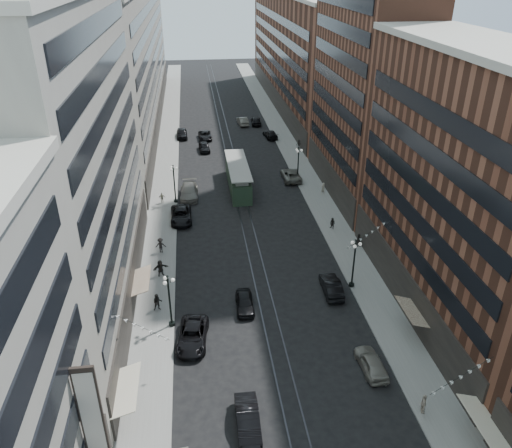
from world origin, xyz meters
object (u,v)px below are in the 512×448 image
lamppost_se_far (354,262)px  car_extra_1 (205,136)px  lamppost_sw_mid (174,182)px  pedestrian_extra_0 (332,223)px  lamppost_se_mid (298,163)px  pedestrian_4 (424,404)px  car_extra_2 (245,303)px  pedestrian_extra_1 (161,245)px  car_extra_0 (256,121)px  pedestrian_5 (160,268)px  car_13 (204,147)px  car_9 (182,133)px  car_7 (181,215)px  car_2 (193,336)px  pedestrian_2 (158,302)px  pedestrian_6 (162,198)px  pedestrian_8 (323,188)px  car_12 (270,134)px  car_14 (243,121)px  streetcar (238,177)px  car_10 (331,286)px  pedestrian_7 (358,240)px  car_4 (371,363)px  lamppost_sw_far (169,299)px  pedestrian_9 (299,144)px  car_5 (248,420)px  car_11 (291,175)px  car_8 (189,191)px

lamppost_se_far → car_extra_1: size_ratio=1.09×
lamppost_sw_mid → pedestrian_extra_0: 22.43m
lamppost_se_mid → pedestrian_4: (0.39, -44.58, -2.10)m
car_extra_2 → pedestrian_extra_1: 14.40m
car_extra_0 → car_extra_1: 13.65m
pedestrian_extra_0 → lamppost_sw_mid: bearing=-157.9°
pedestrian_4 → pedestrian_5: size_ratio=0.92×
pedestrian_4 → car_13: bearing=34.0°
car_9 → pedestrian_extra_0: car_9 is taller
lamppost_sw_mid → car_7: 6.11m
pedestrian_4 → car_extra_1: 68.80m
car_2 → pedestrian_2: (-3.25, 4.96, 0.28)m
pedestrian_5 → pedestrian_6: size_ratio=1.18×
pedestrian_8 → lamppost_se_mid: bearing=-82.1°
pedestrian_extra_0 → pedestrian_4: bearing=-41.4°
lamppost_sw_mid → car_12: bearing=56.9°
car_9 → car_extra_0: car_9 is taller
car_extra_1 → pedestrian_extra_0: 41.08m
car_2 → car_9: (-1.09, 58.67, 0.09)m
car_14 → streetcar: bearing=77.5°
car_10 → pedestrian_7: 10.17m
car_4 → lamppost_sw_far: bearing=-27.4°
car_7 → pedestrian_9: (20.85, 25.45, 0.16)m
lamppost_se_far → car_extra_0: lamppost_se_far is taller
lamppost_sw_far → car_10: 16.53m
car_extra_2 → car_9: bearing=98.0°
car_5 → car_14: size_ratio=0.95×
pedestrian_extra_0 → car_14: bearing=148.1°
lamppost_sw_mid → car_2: bearing=-86.3°
pedestrian_2 → pedestrian_4: 25.18m
car_12 → pedestrian_6: bearing=47.6°
car_extra_2 → car_2: bearing=-138.6°
lamppost_se_mid → pedestrian_8: (2.70, -4.99, -2.07)m
pedestrian_2 → pedestrian_extra_0: bearing=24.2°
car_5 → pedestrian_8: size_ratio=2.70×
lamppost_sw_far → car_11: (17.60, 33.13, -2.30)m
car_extra_0 → car_10: bearing=93.1°
car_extra_2 → car_5: bearing=-93.8°
car_5 → car_9: car_9 is taller
car_8 → pedestrian_5: 20.42m
car_10 → pedestrian_6: (-17.88, 23.58, 0.14)m
lamppost_sw_mid → pedestrian_9: size_ratio=3.41×
car_14 → lamppost_se_far: bearing=89.7°
car_2 → pedestrian_9: pedestrian_9 is taller
pedestrian_8 → car_4: bearing=61.9°
pedestrian_8 → car_12: bearing=-103.2°
lamppost_sw_mid → car_extra_2: bearing=-74.5°
lamppost_se_mid → lamppost_sw_mid: bearing=-164.8°
car_5 → pedestrian_8: 42.09m
pedestrian_extra_0 → car_5: bearing=-65.7°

